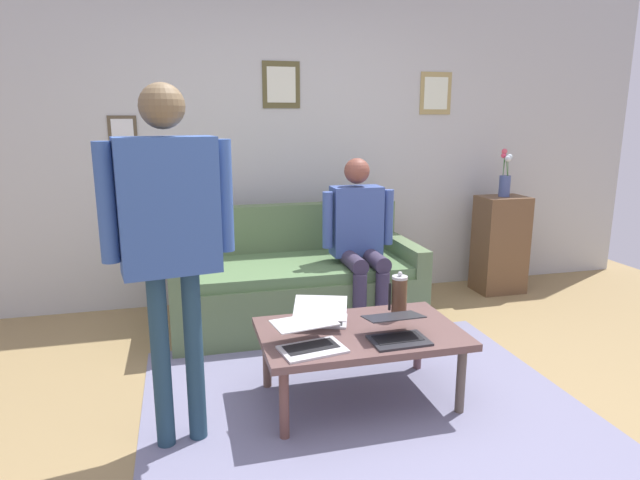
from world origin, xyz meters
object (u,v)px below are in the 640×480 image
object	(u,v)px
person_standing	(169,224)
side_shelf	(500,244)
coffee_table	(360,337)
laptop_left	(321,316)
french_press	(399,296)
flower_vase	(505,180)
person_seated	(359,234)
laptop_right	(397,332)
laptop_center	(310,340)
couch	(294,284)

from	to	relation	value
person_standing	side_shelf	bearing A→B (deg)	-148.82
coffee_table	laptop_left	size ratio (longest dim) A/B	3.00
person_standing	french_press	bearing A→B (deg)	-166.42
flower_vase	person_seated	xyz separation A→B (m)	(1.52, 0.50, -0.30)
laptop_left	laptop_right	xyz separation A→B (m)	(-0.33, 0.32, -0.00)
laptop_right	laptop_center	bearing A→B (deg)	-1.65
couch	laptop_center	distance (m)	1.46
couch	laptop_right	size ratio (longest dim) A/B	5.98
couch	person_seated	world-z (taller)	person_seated
laptop_center	laptop_right	bearing A→B (deg)	178.35
laptop_right	person_standing	xyz separation A→B (m)	(1.13, -0.00, 0.64)
person_seated	person_standing	bearing A→B (deg)	42.68
laptop_center	laptop_right	xyz separation A→B (m)	(-0.47, 0.01, -0.00)
french_press	person_standing	xyz separation A→B (m)	(1.27, 0.31, 0.56)
coffee_table	laptop_center	size ratio (longest dim) A/B	2.99
coffee_table	person_seated	xyz separation A→B (m)	(-0.35, -1.05, 0.35)
laptop_left	side_shelf	distance (m)	2.49
laptop_left	laptop_right	distance (m)	0.46
laptop_left	laptop_center	bearing A→B (deg)	65.62
laptop_right	french_press	distance (m)	0.35
laptop_left	laptop_right	world-z (taller)	laptop_left
person_standing	laptop_center	bearing A→B (deg)	-179.08
laptop_left	french_press	size ratio (longest dim) A/B	1.33
person_standing	person_seated	world-z (taller)	person_standing
person_standing	person_seated	bearing A→B (deg)	-137.32
laptop_center	laptop_right	size ratio (longest dim) A/B	1.20
side_shelf	french_press	bearing A→B (deg)	41.85
person_standing	flower_vase	bearing A→B (deg)	-148.83
laptop_right	flower_vase	xyz separation A→B (m)	(-1.72, -1.73, 0.57)
laptop_left	couch	bearing A→B (deg)	-93.91
couch	french_press	bearing A→B (deg)	109.04
person_seated	french_press	bearing A→B (deg)	86.29
couch	french_press	distance (m)	1.23
laptop_left	french_press	xyz separation A→B (m)	(-0.47, 0.02, 0.08)
coffee_table	laptop_center	xyz separation A→B (m)	(0.33, 0.16, 0.09)
laptop_left	person_standing	bearing A→B (deg)	22.00
laptop_center	person_seated	distance (m)	1.41
laptop_left	side_shelf	size ratio (longest dim) A/B	0.42
french_press	flower_vase	world-z (taller)	flower_vase
laptop_center	laptop_right	distance (m)	0.47
coffee_table	laptop_right	bearing A→B (deg)	130.98
couch	laptop_center	xyz separation A→B (m)	(0.22, 1.44, 0.16)
laptop_left	person_standing	world-z (taller)	person_standing
laptop_right	person_standing	bearing A→B (deg)	-0.16
flower_vase	laptop_left	bearing A→B (deg)	34.32
coffee_table	person_standing	distance (m)	1.23
laptop_center	person_standing	size ratio (longest dim) A/B	0.22
laptop_left	laptop_right	bearing A→B (deg)	135.78
couch	person_standing	bearing A→B (deg)	58.96
coffee_table	person_seated	size ratio (longest dim) A/B	0.87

